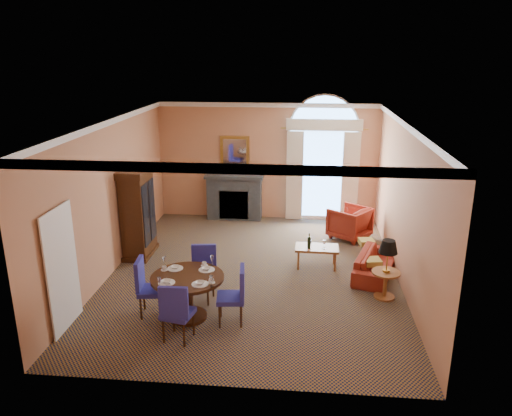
# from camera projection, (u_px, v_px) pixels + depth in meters

# --- Properties ---
(ground) EXTENTS (7.50, 7.50, 0.00)m
(ground) POSITION_uv_depth(u_px,v_px,m) (254.00, 273.00, 10.59)
(ground) COLOR #141C3F
(ground) RESTS_ON ground
(room_envelope) EXTENTS (6.04, 7.52, 3.45)m
(room_envelope) POSITION_uv_depth(u_px,v_px,m) (256.00, 151.00, 10.46)
(room_envelope) COLOR tan
(room_envelope) RESTS_ON ground
(armoire) EXTENTS (0.59, 1.04, 2.04)m
(armoire) POSITION_uv_depth(u_px,v_px,m) (138.00, 214.00, 11.28)
(armoire) COLOR black
(armoire) RESTS_ON ground
(dining_table) EXTENTS (1.28, 1.28, 1.00)m
(dining_table) POSITION_uv_depth(u_px,v_px,m) (188.00, 287.00, 8.67)
(dining_table) COLOR black
(dining_table) RESTS_ON ground
(dining_chair_north) EXTENTS (0.52, 0.53, 1.05)m
(dining_chair_north) POSITION_uv_depth(u_px,v_px,m) (202.00, 269.00, 9.39)
(dining_chair_north) COLOR #2A279A
(dining_chair_north) RESTS_ON ground
(dining_chair_south) EXTENTS (0.55, 0.55, 1.05)m
(dining_chair_south) POSITION_uv_depth(u_px,v_px,m) (176.00, 309.00, 7.92)
(dining_chair_south) COLOR #2A279A
(dining_chair_south) RESTS_ON ground
(dining_chair_east) EXTENTS (0.53, 0.52, 1.05)m
(dining_chair_east) POSITION_uv_depth(u_px,v_px,m) (236.00, 292.00, 8.50)
(dining_chair_east) COLOR #2A279A
(dining_chair_east) RESTS_ON ground
(dining_chair_west) EXTENTS (0.53, 0.53, 1.05)m
(dining_chair_west) POSITION_uv_depth(u_px,v_px,m) (146.00, 283.00, 8.80)
(dining_chair_west) COLOR #2A279A
(dining_chair_west) RESTS_ON ground
(sofa) EXTENTS (1.14, 1.81, 0.49)m
(sofa) POSITION_uv_depth(u_px,v_px,m) (375.00, 264.00, 10.45)
(sofa) COLOR maroon
(sofa) RESTS_ON ground
(armchair) EXTENTS (1.23, 1.22, 0.81)m
(armchair) POSITION_uv_depth(u_px,v_px,m) (349.00, 223.00, 12.47)
(armchair) COLOR maroon
(armchair) RESTS_ON ground
(coffee_table) EXTENTS (0.93, 0.53, 0.82)m
(coffee_table) POSITION_uv_depth(u_px,v_px,m) (316.00, 248.00, 10.77)
(coffee_table) COLOR #9F602F
(coffee_table) RESTS_ON ground
(side_table) EXTENTS (0.54, 0.54, 1.15)m
(side_table) POSITION_uv_depth(u_px,v_px,m) (387.00, 262.00, 9.34)
(side_table) COLOR #9F602F
(side_table) RESTS_ON ground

